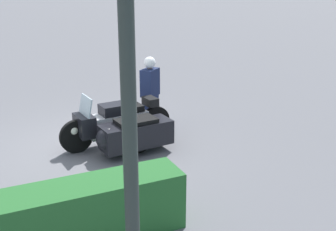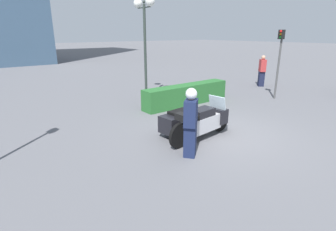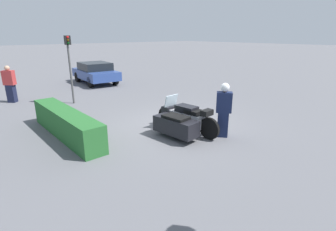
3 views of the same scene
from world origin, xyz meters
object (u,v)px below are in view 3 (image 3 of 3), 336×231
object	(u,v)px
hedge_bush_curbside	(66,123)
traffic_light_near	(69,59)
parked_car_background	(95,72)
police_motorcycle	(179,120)
pedestrian_bystander	(10,84)
officer_rider	(224,109)

from	to	relation	value
hedge_bush_curbside	traffic_light_near	bearing A→B (deg)	-24.82
parked_car_background	traffic_light_near	bearing A→B (deg)	147.73
traffic_light_near	police_motorcycle	bearing A→B (deg)	13.70
police_motorcycle	pedestrian_bystander	size ratio (longest dim) A/B	1.46
police_motorcycle	officer_rider	world-z (taller)	officer_rider
parked_car_background	pedestrian_bystander	bearing A→B (deg)	116.03
police_motorcycle	hedge_bush_curbside	size ratio (longest dim) A/B	0.60
traffic_light_near	pedestrian_bystander	size ratio (longest dim) A/B	1.76
hedge_bush_curbside	parked_car_background	world-z (taller)	parked_car_background
police_motorcycle	traffic_light_near	distance (m)	6.49
police_motorcycle	traffic_light_near	world-z (taller)	traffic_light_near
hedge_bush_curbside	pedestrian_bystander	distance (m)	6.14
traffic_light_near	pedestrian_bystander	xyz separation A→B (m)	(2.18, 2.15, -1.18)
traffic_light_near	pedestrian_bystander	bearing A→B (deg)	-131.03
hedge_bush_curbside	officer_rider	bearing A→B (deg)	-131.16
traffic_light_near	pedestrian_bystander	distance (m)	3.29
traffic_light_near	parked_car_background	xyz separation A→B (m)	(4.25, -3.25, -1.33)
pedestrian_bystander	officer_rider	bearing A→B (deg)	66.74
hedge_bush_curbside	traffic_light_near	size ratio (longest dim) A/B	1.37
traffic_light_near	parked_car_background	distance (m)	5.51
officer_rider	hedge_bush_curbside	bearing A→B (deg)	-80.54
officer_rider	pedestrian_bystander	bearing A→B (deg)	-105.73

